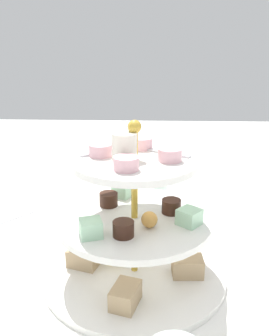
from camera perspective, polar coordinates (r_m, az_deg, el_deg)
ground_plane at (r=0.64m, az=-0.00°, el=-15.92°), size 2.40×2.40×0.00m
tiered_serving_stand at (r=0.59m, az=-0.05°, el=-9.54°), size 0.29×0.29×0.26m
water_glass_tall_right at (r=0.86m, az=2.78°, el=-1.49°), size 0.07×0.07×0.13m
butter_knife_right at (r=0.85m, az=-18.81°, el=-7.46°), size 0.12×0.14×0.00m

